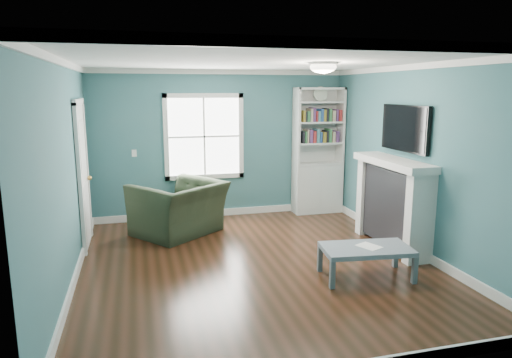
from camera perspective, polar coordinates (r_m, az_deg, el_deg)
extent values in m
plane|color=black|center=(6.08, 0.12, -10.66)|extent=(5.00, 5.00, 0.00)
plane|color=#356B71|center=(8.15, -4.39, 4.31)|extent=(4.50, 0.00, 4.50)
plane|color=#356B71|center=(3.43, 10.92, -5.21)|extent=(4.50, 0.00, 4.50)
plane|color=#356B71|center=(5.60, -22.71, 0.42)|extent=(0.00, 5.00, 5.00)
plane|color=#356B71|center=(6.67, 19.18, 2.23)|extent=(0.00, 5.00, 5.00)
plane|color=white|center=(5.66, 0.13, 14.59)|extent=(5.00, 5.00, 0.00)
cube|color=white|center=(8.37, -4.25, -4.16)|extent=(4.50, 0.03, 0.12)
cube|color=white|center=(5.94, -21.67, -11.41)|extent=(0.03, 5.00, 0.12)
cube|color=white|center=(6.94, 18.43, -7.93)|extent=(0.03, 5.00, 0.12)
cube|color=white|center=(8.08, -4.50, 13.20)|extent=(4.50, 0.04, 0.08)
cube|color=white|center=(3.33, 11.58, 16.19)|extent=(4.50, 0.04, 0.08)
cube|color=white|center=(5.53, -23.49, 13.38)|extent=(0.04, 5.00, 0.08)
cube|color=white|center=(6.59, 19.74, 13.11)|extent=(0.04, 5.00, 0.08)
cube|color=white|center=(8.08, -6.50, 5.29)|extent=(1.24, 0.01, 1.34)
cube|color=white|center=(8.00, -11.19, 5.09)|extent=(0.08, 0.06, 1.50)
cube|color=white|center=(8.19, -1.89, 5.42)|extent=(0.08, 0.06, 1.50)
cube|color=white|center=(8.17, -6.38, 0.31)|extent=(1.40, 0.06, 0.08)
cube|color=white|center=(8.03, -6.60, 10.32)|extent=(1.40, 0.06, 0.08)
cube|color=white|center=(8.07, -6.49, 5.28)|extent=(1.24, 0.03, 0.03)
cube|color=white|center=(8.07, -6.49, 5.28)|extent=(0.03, 0.03, 1.34)
cube|color=silver|center=(8.59, 7.64, -1.16)|extent=(0.90, 0.35, 0.90)
cube|color=silver|center=(8.27, 5.06, 6.49)|extent=(0.04, 0.35, 1.40)
cube|color=silver|center=(8.60, 10.50, 6.52)|extent=(0.04, 0.35, 1.40)
cube|color=silver|center=(8.58, 7.41, 6.60)|extent=(0.90, 0.02, 1.40)
cube|color=silver|center=(8.40, 7.96, 11.14)|extent=(0.90, 0.35, 0.04)
cube|color=silver|center=(8.51, 7.72, 1.94)|extent=(0.84, 0.33, 0.03)
cube|color=silver|center=(8.45, 7.78, 4.48)|extent=(0.84, 0.33, 0.03)
cube|color=silver|center=(8.42, 7.85, 7.05)|extent=(0.84, 0.33, 0.03)
cube|color=silver|center=(8.40, 7.92, 9.50)|extent=(0.84, 0.33, 0.03)
cube|color=black|center=(8.42, 7.86, 5.31)|extent=(0.70, 0.25, 0.22)
cube|color=#33723F|center=(8.39, 7.93, 7.89)|extent=(0.70, 0.25, 0.22)
cylinder|color=beige|center=(8.35, 8.08, 10.48)|extent=(0.26, 0.06, 0.26)
cube|color=black|center=(6.88, 16.78, -3.32)|extent=(0.30, 1.20, 1.10)
cube|color=black|center=(6.92, 16.55, -4.94)|extent=(0.22, 0.65, 0.70)
cube|color=silver|center=(6.33, 19.78, -4.74)|extent=(0.36, 0.16, 1.20)
cube|color=silver|center=(7.43, 13.98, -2.12)|extent=(0.36, 0.16, 1.20)
cube|color=silver|center=(6.73, 16.80, 2.03)|extent=(0.44, 1.58, 0.10)
cube|color=black|center=(6.76, 18.11, 6.04)|extent=(0.06, 1.10, 0.65)
cube|color=silver|center=(7.02, -20.83, 0.26)|extent=(0.04, 0.80, 2.05)
cube|color=white|center=(6.58, -21.14, -0.45)|extent=(0.05, 0.08, 2.13)
cube|color=white|center=(7.46, -20.41, 0.89)|extent=(0.05, 0.08, 2.13)
cube|color=white|center=(6.91, -21.36, 8.97)|extent=(0.05, 0.98, 0.08)
sphere|color=#BF8C3F|center=(7.32, -20.09, 0.13)|extent=(0.07, 0.07, 0.07)
ellipsoid|color=white|center=(6.05, 8.39, 13.68)|extent=(0.34, 0.34, 0.15)
cylinder|color=white|center=(6.05, 8.40, 14.10)|extent=(0.38, 0.38, 0.03)
cube|color=white|center=(8.02, -14.98, 3.14)|extent=(0.08, 0.01, 0.12)
imported|color=black|center=(7.29, -9.64, -2.57)|extent=(1.51, 1.43, 1.11)
cube|color=#4E595E|center=(5.42, 9.52, -11.73)|extent=(0.06, 0.06, 0.33)
cube|color=#4E595E|center=(5.79, 19.22, -10.72)|extent=(0.06, 0.06, 0.33)
cube|color=#4E595E|center=(5.89, 8.00, -9.82)|extent=(0.06, 0.06, 0.33)
cube|color=#4E595E|center=(6.23, 17.04, -9.04)|extent=(0.06, 0.06, 0.33)
cube|color=slate|center=(5.74, 13.64, -8.52)|extent=(1.12, 0.70, 0.06)
cube|color=white|center=(5.76, 13.93, -8.16)|extent=(0.30, 0.33, 0.00)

